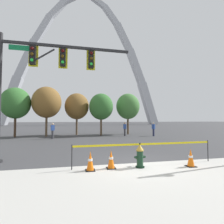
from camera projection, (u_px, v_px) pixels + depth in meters
ground_plane at (135, 163)px, 7.34m from camera, size 240.00×240.00×0.00m
sidewalk_near_curb at (201, 213)px, 3.44m from camera, size 40.00×8.00×0.01m
fire_hydrant at (140, 156)px, 6.72m from camera, size 0.46×0.48×0.99m
caution_tape_barrier at (146, 149)px, 7.06m from camera, size 6.21×0.10×0.97m
traffic_cone_by_hydrant at (90, 161)px, 6.29m from camera, size 0.36×0.36×0.73m
traffic_cone_mid_sidewalk at (111, 159)px, 6.57m from camera, size 0.36×0.36×0.73m
traffic_cone_curb_edge at (191, 158)px, 6.83m from camera, size 0.36×0.36×0.73m
traffic_signal_gantry at (40, 72)px, 8.02m from camera, size 6.42×0.44×6.00m
monument_arch at (85, 66)px, 61.33m from camera, size 57.38×2.84×49.75m
tree_far_left at (16, 103)px, 18.27m from camera, size 3.12×3.12×5.47m
tree_left_mid at (47, 102)px, 19.05m from camera, size 3.27×3.27×5.72m
tree_center_left at (77, 106)px, 21.02m from camera, size 3.01×3.01×5.27m
tree_center_right at (101, 107)px, 20.29m from camera, size 2.93×2.93×5.12m
tree_right_mid at (128, 106)px, 21.79m from camera, size 3.05×3.05×5.35m
pedestrian_walking_left at (53, 131)px, 16.57m from camera, size 0.39×0.33×1.59m
pedestrian_standing_center at (125, 129)px, 19.52m from camera, size 0.36×0.23×1.59m
pedestrian_walking_right at (153, 129)px, 19.40m from camera, size 0.36×0.39×1.59m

